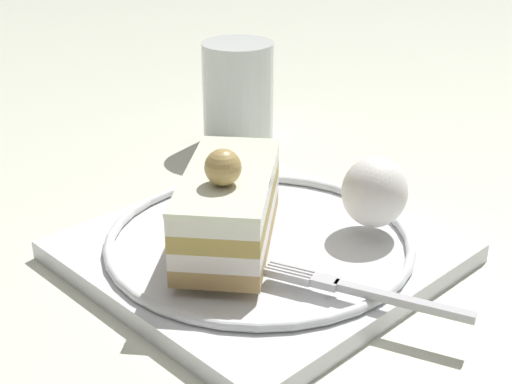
# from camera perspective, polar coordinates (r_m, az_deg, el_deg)

# --- Properties ---
(ground_plane) EXTENTS (2.40, 2.40, 0.00)m
(ground_plane) POSITION_cam_1_polar(r_m,az_deg,el_deg) (0.50, 1.44, -4.88)
(ground_plane) COLOR silver
(dessert_plate) EXTENTS (0.23, 0.23, 0.02)m
(dessert_plate) POSITION_cam_1_polar(r_m,az_deg,el_deg) (0.49, -0.00, -4.25)
(dessert_plate) COLOR white
(dessert_plate) RESTS_ON ground_plane
(cake_slice) EXTENTS (0.12, 0.13, 0.07)m
(cake_slice) POSITION_cam_1_polar(r_m,az_deg,el_deg) (0.46, -2.19, -1.08)
(cake_slice) COLOR tan
(cake_slice) RESTS_ON dessert_plate
(whipped_cream_dollop) EXTENTS (0.04, 0.04, 0.05)m
(whipped_cream_dollop) POSITION_cam_1_polar(r_m,az_deg,el_deg) (0.49, 9.32, 0.00)
(whipped_cream_dollop) COLOR white
(whipped_cream_dollop) RESTS_ON dessert_plate
(fork) EXTENTS (0.12, 0.06, 0.00)m
(fork) POSITION_cam_1_polar(r_m,az_deg,el_deg) (0.42, 8.09, -7.68)
(fork) COLOR silver
(fork) RESTS_ON dessert_plate
(drink_glass_near) EXTENTS (0.07, 0.07, 0.10)m
(drink_glass_near) POSITION_cam_1_polar(r_m,az_deg,el_deg) (0.68, -1.41, 7.38)
(drink_glass_near) COLOR white
(drink_glass_near) RESTS_ON ground_plane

